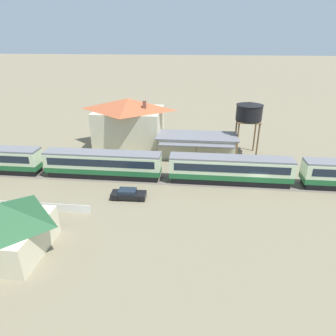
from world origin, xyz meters
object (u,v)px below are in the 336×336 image
(passenger_train, at_px, (167,166))
(station_house_terracotta_roof, at_px, (129,121))
(cottage_dark_green_roof, at_px, (5,227))
(station_building, at_px, (197,145))
(water_tower, at_px, (249,112))
(parked_car_black, at_px, (128,194))

(passenger_train, xyz_separation_m, station_house_terracotta_roof, (-8.92, 15.08, 2.37))
(cottage_dark_green_roof, bearing_deg, station_house_terracotta_roof, 81.79)
(station_building, bearing_deg, station_house_terracotta_roof, 159.89)
(water_tower, xyz_separation_m, cottage_dark_green_roof, (-26.37, -29.57, -4.71))
(passenger_train, bearing_deg, station_house_terracotta_roof, 120.60)
(passenger_train, xyz_separation_m, station_building, (4.09, 10.32, -0.31))
(passenger_train, height_order, station_house_terracotta_roof, station_house_terracotta_roof)
(station_house_terracotta_roof, bearing_deg, passenger_train, -59.40)
(station_house_terracotta_roof, relative_size, water_tower, 1.41)
(water_tower, height_order, cottage_dark_green_roof, water_tower)
(station_house_terracotta_roof, height_order, water_tower, water_tower)
(parked_car_black, bearing_deg, passenger_train, 52.31)
(station_house_terracotta_roof, xyz_separation_m, parked_car_black, (4.51, -21.14, -3.94))
(passenger_train, xyz_separation_m, parked_car_black, (-4.41, -6.06, -1.57))
(passenger_train, relative_size, station_building, 5.25)
(passenger_train, bearing_deg, station_building, 68.39)
(station_house_terracotta_roof, height_order, cottage_dark_green_roof, station_house_terracotta_roof)
(cottage_dark_green_roof, bearing_deg, station_building, 57.58)
(water_tower, height_order, parked_car_black, water_tower)
(station_building, relative_size, water_tower, 1.50)
(station_building, height_order, water_tower, water_tower)
(water_tower, relative_size, parked_car_black, 2.04)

